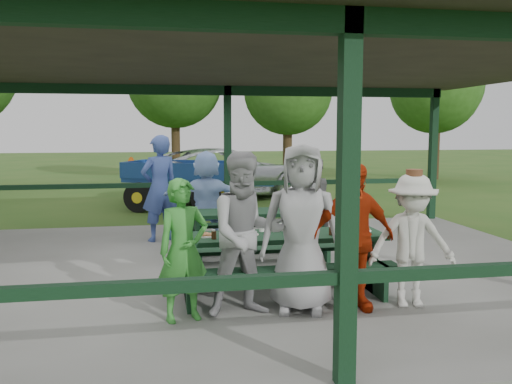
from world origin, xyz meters
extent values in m
plane|color=#2D591B|center=(0.00, 0.00, 0.00)|extent=(90.00, 90.00, 0.00)
cube|color=slate|center=(0.00, 0.00, 0.05)|extent=(10.00, 8.00, 0.10)
cube|color=black|center=(0.00, -3.80, 1.60)|extent=(0.15, 0.15, 3.00)
cube|color=black|center=(0.00, 3.80, 1.60)|extent=(0.15, 0.15, 3.00)
cube|color=black|center=(4.80, 3.80, 1.60)|extent=(0.15, 0.15, 3.00)
cube|color=black|center=(-2.40, -3.80, 1.00)|extent=(4.65, 0.10, 0.10)
cube|color=black|center=(-2.40, 3.80, 1.00)|extent=(4.65, 0.10, 0.10)
cube|color=black|center=(2.40, 3.80, 1.00)|extent=(4.65, 0.10, 0.10)
cube|color=black|center=(0.00, -3.80, 3.00)|extent=(9.80, 0.15, 0.20)
cube|color=black|center=(0.00, 3.80, 3.00)|extent=(9.80, 0.15, 0.20)
cube|color=#2D2621|center=(0.00, 0.00, 3.22)|extent=(10.60, 8.60, 0.24)
cube|color=black|center=(0.02, -1.20, 0.82)|extent=(2.72, 0.75, 0.06)
cube|color=black|center=(0.02, -1.75, 0.53)|extent=(2.72, 0.28, 0.05)
cube|color=black|center=(0.02, -0.65, 0.53)|extent=(2.72, 0.28, 0.05)
cube|color=black|center=(-1.16, -1.20, 0.47)|extent=(0.06, 0.70, 0.75)
cube|color=black|center=(1.20, -1.20, 0.47)|extent=(0.06, 0.70, 0.75)
cube|color=black|center=(-1.16, -1.20, 0.33)|extent=(0.06, 1.39, 0.45)
cube|color=black|center=(1.20, -1.20, 0.33)|extent=(0.06, 1.39, 0.45)
cube|color=black|center=(0.12, 0.80, 0.82)|extent=(2.37, 0.75, 0.06)
cube|color=black|center=(0.12, 0.25, 0.53)|extent=(2.37, 0.28, 0.05)
cube|color=black|center=(0.12, 1.35, 0.53)|extent=(2.37, 0.28, 0.05)
cube|color=black|center=(-0.89, 0.80, 0.47)|extent=(0.06, 0.70, 0.75)
cube|color=black|center=(1.12, 0.80, 0.47)|extent=(0.06, 0.70, 0.75)
cube|color=black|center=(-0.89, 0.80, 0.33)|extent=(0.06, 1.39, 0.45)
cube|color=black|center=(1.12, 0.80, 0.33)|extent=(0.06, 1.39, 0.45)
cylinder|color=white|center=(-0.91, -1.20, 0.86)|extent=(0.22, 0.22, 0.01)
torus|color=#976335|center=(-0.95, -1.22, 0.88)|extent=(0.10, 0.10, 0.03)
torus|color=#976335|center=(-0.87, -1.22, 0.88)|extent=(0.10, 0.10, 0.03)
torus|color=#976335|center=(-0.91, -1.16, 0.88)|extent=(0.10, 0.10, 0.03)
cylinder|color=white|center=(-0.35, -1.20, 0.86)|extent=(0.22, 0.22, 0.01)
torus|color=#976335|center=(-0.39, -1.22, 0.88)|extent=(0.10, 0.10, 0.03)
torus|color=#976335|center=(-0.31, -1.22, 0.88)|extent=(0.10, 0.10, 0.03)
torus|color=#976335|center=(-0.35, -1.16, 0.88)|extent=(0.10, 0.10, 0.03)
cylinder|color=white|center=(0.34, -1.20, 0.86)|extent=(0.22, 0.22, 0.01)
torus|color=#976335|center=(0.30, -1.22, 0.88)|extent=(0.10, 0.10, 0.03)
torus|color=#976335|center=(0.38, -1.22, 0.88)|extent=(0.10, 0.10, 0.03)
torus|color=#976335|center=(0.34, -1.16, 0.88)|extent=(0.10, 0.10, 0.03)
cylinder|color=white|center=(1.16, -1.20, 0.86)|extent=(0.22, 0.22, 0.01)
torus|color=#976335|center=(1.12, -1.22, 0.88)|extent=(0.10, 0.10, 0.03)
torus|color=#976335|center=(1.20, -1.22, 0.88)|extent=(0.10, 0.10, 0.03)
torus|color=#976335|center=(1.16, -1.16, 0.88)|extent=(0.10, 0.10, 0.03)
cylinder|color=#381E0F|center=(-1.16, -1.38, 0.90)|extent=(0.06, 0.06, 0.10)
cylinder|color=#381E0F|center=(-0.83, -1.38, 0.90)|extent=(0.06, 0.06, 0.10)
cylinder|color=#381E0F|center=(0.16, -1.38, 0.90)|extent=(0.06, 0.06, 0.10)
cylinder|color=#381E0F|center=(0.66, -1.38, 0.90)|extent=(0.06, 0.06, 0.10)
cylinder|color=#381E0F|center=(0.73, -1.38, 0.90)|extent=(0.06, 0.06, 0.10)
cylinder|color=#381E0F|center=(0.76, -1.38, 0.90)|extent=(0.06, 0.06, 0.10)
cone|color=white|center=(-0.16, -1.00, 0.90)|extent=(0.09, 0.09, 0.10)
cone|color=white|center=(-0.06, -1.00, 0.90)|extent=(0.09, 0.09, 0.10)
cone|color=white|center=(0.11, -1.00, 0.90)|extent=(0.09, 0.09, 0.10)
cone|color=white|center=(0.42, -1.00, 0.90)|extent=(0.09, 0.09, 0.10)
imported|color=green|center=(-1.22, -2.05, 0.88)|extent=(0.65, 0.53, 1.56)
imported|color=#959598|center=(-0.52, -1.99, 1.02)|extent=(0.97, 0.80, 1.84)
imported|color=gray|center=(0.11, -1.98, 1.06)|extent=(1.07, 0.84, 1.93)
imported|color=#9D2308|center=(0.71, -2.03, 0.96)|extent=(1.02, 0.47, 1.71)
imported|color=beige|center=(1.43, -2.06, 0.88)|extent=(1.10, 0.76, 1.57)
cylinder|color=brown|center=(1.43, -2.06, 1.61)|extent=(0.37, 0.37, 0.02)
cylinder|color=brown|center=(1.43, -2.06, 1.67)|extent=(0.22, 0.22, 0.11)
imported|color=#99BAED|center=(-0.64, 1.74, 0.95)|extent=(1.63, 0.67, 1.70)
imported|color=#3C519C|center=(-1.47, 2.31, 1.09)|extent=(0.85, 0.73, 1.98)
imported|color=gray|center=(1.33, 1.76, 0.89)|extent=(0.94, 0.85, 1.57)
imported|color=silver|center=(0.54, 9.15, 0.80)|extent=(6.28, 4.42, 1.59)
cube|color=navy|center=(-0.84, 6.91, 0.84)|extent=(3.28, 2.53, 0.13)
cube|color=navy|center=(-1.13, 6.24, 1.10)|extent=(2.71, 1.25, 0.42)
cube|color=navy|center=(-0.54, 7.58, 1.10)|extent=(2.71, 1.25, 0.42)
cube|color=navy|center=(-2.18, 7.51, 1.10)|extent=(0.65, 1.37, 0.42)
cube|color=navy|center=(0.51, 6.32, 1.10)|extent=(0.65, 1.37, 0.42)
cylinder|color=black|center=(-2.02, 6.58, 0.40)|extent=(0.80, 0.50, 0.80)
cylinder|color=yellow|center=(-2.02, 6.58, 0.40)|extent=(0.36, 0.33, 0.29)
cylinder|color=black|center=(-1.38, 8.01, 0.40)|extent=(0.80, 0.50, 0.80)
cylinder|color=yellow|center=(-1.38, 8.01, 0.40)|extent=(0.36, 0.33, 0.29)
cylinder|color=black|center=(-0.29, 5.81, 0.40)|extent=(0.80, 0.50, 0.80)
cylinder|color=yellow|center=(-0.29, 5.81, 0.40)|extent=(0.36, 0.33, 0.29)
cylinder|color=black|center=(0.35, 7.25, 0.40)|extent=(0.80, 0.50, 0.80)
cylinder|color=yellow|center=(0.35, 7.25, 0.40)|extent=(0.36, 0.33, 0.29)
cube|color=navy|center=(0.99, 6.10, 0.73)|extent=(0.99, 0.50, 0.08)
cone|color=#F2590C|center=(-2.22, 7.53, 1.21)|extent=(0.19, 0.39, 0.42)
cylinder|color=#312113|center=(-0.77, 15.14, 1.54)|extent=(0.36, 0.36, 3.07)
sphere|color=#255015|center=(-0.77, 15.14, 4.18)|extent=(3.93, 3.93, 3.93)
cylinder|color=#312113|center=(3.53, 13.01, 1.35)|extent=(0.36, 0.36, 2.70)
sphere|color=#255015|center=(3.53, 13.01, 3.67)|extent=(3.45, 3.45, 3.45)
cylinder|color=#312113|center=(9.40, 12.37, 1.39)|extent=(0.36, 0.36, 2.78)
sphere|color=#255015|center=(9.40, 12.37, 3.78)|extent=(3.56, 3.56, 3.56)
cylinder|color=#312113|center=(10.41, 14.06, 1.50)|extent=(0.36, 0.36, 3.00)
sphere|color=#255015|center=(10.41, 14.06, 4.08)|extent=(3.84, 3.84, 3.84)
camera|label=1|loc=(-1.46, -7.85, 2.18)|focal=38.00mm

